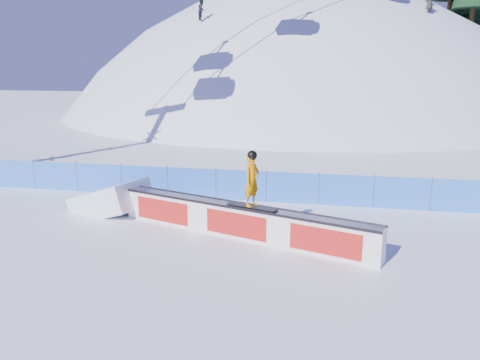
# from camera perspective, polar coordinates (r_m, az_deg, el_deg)

# --- Properties ---
(ground) EXTENTS (160.00, 160.00, 0.00)m
(ground) POSITION_cam_1_polar(r_m,az_deg,el_deg) (14.20, -3.51, -7.43)
(ground) COLOR white
(ground) RESTS_ON ground
(snow_hill) EXTENTS (64.00, 64.00, 64.00)m
(snow_hill) POSITION_cam_1_polar(r_m,az_deg,el_deg) (59.56, 7.29, -9.29)
(snow_hill) COLOR white
(snow_hill) RESTS_ON ground
(safety_fence) EXTENTS (22.05, 0.05, 1.30)m
(safety_fence) POSITION_cam_1_polar(r_m,az_deg,el_deg) (18.20, 0.09, -0.66)
(safety_fence) COLOR blue
(safety_fence) RESTS_ON ground
(rail_box) EXTENTS (8.38, 3.31, 1.04)m
(rail_box) POSITION_cam_1_polar(r_m,az_deg,el_deg) (14.31, 0.03, -5.06)
(rail_box) COLOR white
(rail_box) RESTS_ON ground
(snow_ramp) EXTENTS (3.16, 2.50, 1.72)m
(snow_ramp) POSITION_cam_1_polar(r_m,az_deg,el_deg) (17.65, -15.38, -3.65)
(snow_ramp) COLOR white
(snow_ramp) RESTS_ON ground
(snowboarder) EXTENTS (1.64, 0.80, 1.71)m
(snowboarder) POSITION_cam_1_polar(r_m,az_deg,el_deg) (13.74, 1.48, 0.07)
(snowboarder) COLOR black
(snowboarder) RESTS_ON rail_box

